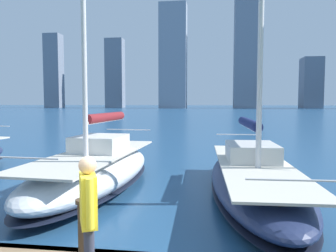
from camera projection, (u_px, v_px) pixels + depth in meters
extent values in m
cube|color=slate|center=(311.00, 83.00, 161.88)|extent=(9.27, 10.58, 24.80)
cube|color=gray|center=(248.00, 52.00, 159.87)|extent=(13.04, 9.93, 54.93)
cube|color=gray|center=(173.00, 56.00, 157.94)|extent=(13.01, 8.49, 49.93)
cube|color=slate|center=(115.00, 73.00, 174.07)|extent=(9.40, 6.57, 36.35)
cube|color=slate|center=(54.00, 71.00, 170.56)|extent=(8.27, 6.77, 38.08)
ellipsoid|color=navy|center=(254.00, 181.00, 10.29)|extent=(2.93, 9.37, 1.02)
ellipsoid|color=black|center=(254.00, 190.00, 10.31)|extent=(2.94, 9.41, 0.10)
cube|color=beige|center=(254.00, 164.00, 10.25)|extent=(2.42, 8.24, 0.06)
cube|color=silver|center=(252.00, 152.00, 10.78)|extent=(1.64, 2.09, 0.55)
cylinder|color=silver|center=(249.00, 127.00, 11.42)|extent=(0.25, 3.90, 0.12)
cylinder|color=navy|center=(249.00, 123.00, 11.41)|extent=(0.44, 3.60, 0.32)
cylinder|color=silver|center=(293.00, 180.00, 5.98)|extent=(1.70, 0.10, 0.04)
cylinder|color=silver|center=(239.00, 135.00, 14.36)|extent=(1.96, 0.11, 0.04)
ellipsoid|color=silver|center=(94.00, 173.00, 11.11)|extent=(3.18, 8.47, 1.20)
ellipsoid|color=black|center=(95.00, 182.00, 11.13)|extent=(3.20, 8.51, 0.10)
cube|color=beige|center=(94.00, 154.00, 11.06)|extent=(2.64, 7.44, 0.06)
cube|color=silver|center=(100.00, 143.00, 11.53)|extent=(1.72, 1.92, 0.55)
cylinder|color=silver|center=(83.00, 13.00, 10.12)|extent=(0.16, 0.16, 8.93)
cylinder|color=silver|center=(106.00, 120.00, 12.08)|extent=(0.33, 3.50, 0.12)
cylinder|color=maroon|center=(106.00, 117.00, 12.07)|extent=(0.51, 3.23, 0.32)
cylinder|color=silver|center=(23.00, 158.00, 7.28)|extent=(1.75, 0.14, 0.04)
cylinder|color=silver|center=(128.00, 130.00, 14.69)|extent=(2.02, 0.16, 0.04)
cylinder|color=#2D3347|center=(89.00, 252.00, 4.35)|extent=(0.12, 0.12, 0.81)
cube|color=yellow|center=(88.00, 200.00, 4.20)|extent=(0.37, 0.50, 0.67)
cylinder|color=yellow|center=(87.00, 192.00, 4.45)|extent=(0.10, 0.10, 0.61)
cylinder|color=yellow|center=(90.00, 204.00, 3.95)|extent=(0.10, 0.10, 0.61)
sphere|color=tan|center=(88.00, 165.00, 4.17)|extent=(0.23, 0.23, 0.23)
cylinder|color=#423323|center=(85.00, 230.00, 5.04)|extent=(0.20, 0.20, 0.85)
cylinder|color=#423323|center=(84.00, 201.00, 5.00)|extent=(0.26, 0.26, 0.06)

